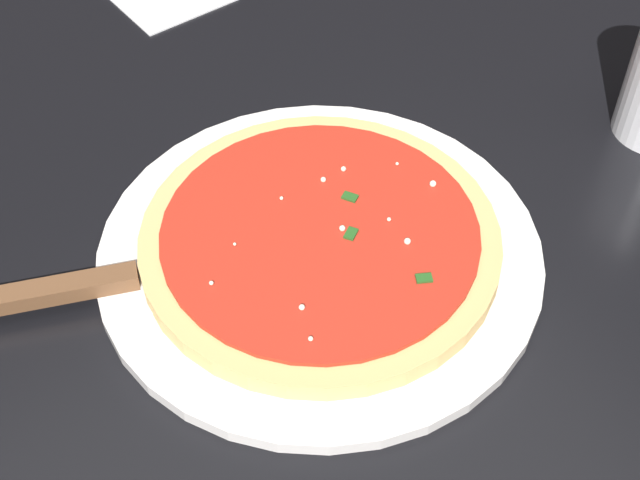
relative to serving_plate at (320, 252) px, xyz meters
The scene contains 4 objects.
restaurant_table 0.15m from the serving_plate, 145.80° to the left, with size 1.14×0.95×0.78m.
serving_plate is the anchor object (origin of this frame).
pizza 0.02m from the serving_plate, 54.84° to the left, with size 0.28×0.28×0.02m.
pizza_server 0.17m from the serving_plate, 111.70° to the right, with size 0.12×0.22×0.01m.
Camera 1 is at (0.43, -0.31, 1.31)m, focal length 49.74 mm.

